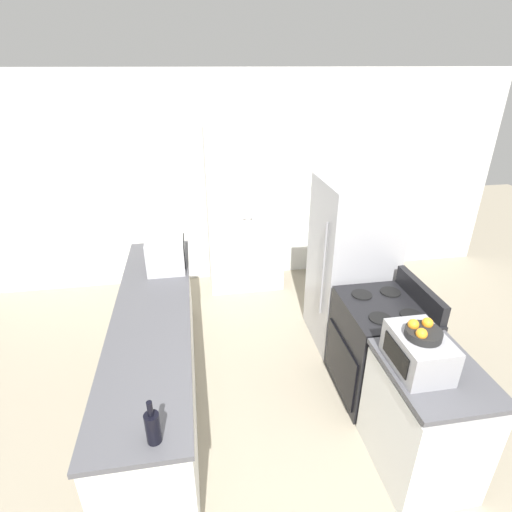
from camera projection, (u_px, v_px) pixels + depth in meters
wall_back at (235, 182)px, 4.98m from camera, size 7.00×0.06×2.60m
counter_left at (158, 357)px, 3.34m from camera, size 0.60×2.71×0.88m
counter_right at (423, 421)px, 2.74m from camera, size 0.60×0.75×0.88m
pantry_cabinet at (245, 211)px, 4.86m from camera, size 0.91×0.51×2.03m
stove at (378, 348)px, 3.40m from camera, size 0.66×0.73×1.04m
refrigerator at (351, 265)px, 3.92m from camera, size 0.70×0.75×1.69m
microwave at (166, 250)px, 3.78m from camera, size 0.35×0.52×0.32m
wine_bottle at (153, 427)px, 2.02m from camera, size 0.08×0.08×0.27m
toaster_oven at (418, 352)px, 2.51m from camera, size 0.31×0.43×0.24m
fruit_bowl at (423, 332)px, 2.44m from camera, size 0.22×0.22×0.10m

